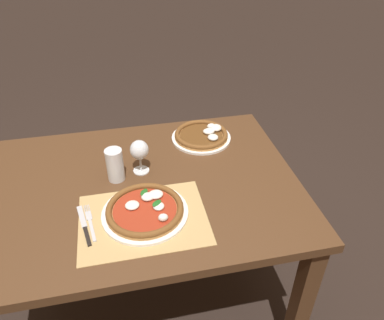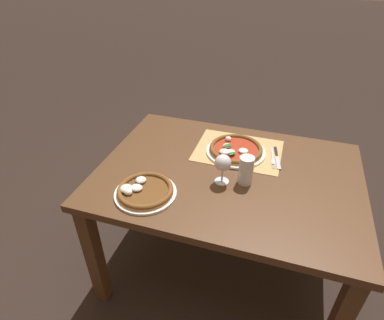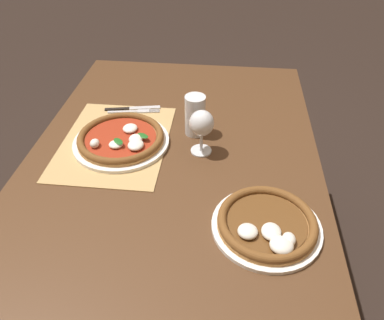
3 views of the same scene
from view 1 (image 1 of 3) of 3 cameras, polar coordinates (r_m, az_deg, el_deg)
ground_plane at (r=2.13m, az=-6.17°, el=-19.27°), size 24.00×24.00×0.00m
dining_table at (r=1.65m, az=-7.58°, el=-6.34°), size 1.32×0.96×0.74m
paper_placemat at (r=1.43m, az=-7.41°, el=-8.95°), size 0.47×0.36×0.00m
pizza_near at (r=1.43m, az=-7.20°, el=-7.55°), size 0.33×0.33×0.05m
pizza_far at (r=1.85m, az=1.54°, el=3.79°), size 0.29×0.29×0.05m
wine_glass at (r=1.59m, az=-8.02°, el=1.35°), size 0.08×0.08×0.16m
pint_glass at (r=1.59m, az=-11.65°, el=-0.82°), size 0.07×0.07×0.15m
fork at (r=1.45m, az=-15.25°, el=-9.10°), size 0.05×0.20×0.00m
knife at (r=1.44m, az=-16.12°, el=-9.49°), size 0.06×0.21×0.01m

